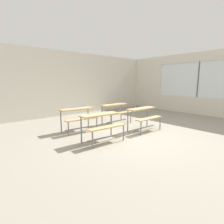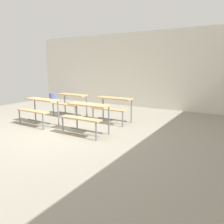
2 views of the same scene
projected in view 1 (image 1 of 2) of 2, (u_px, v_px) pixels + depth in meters
name	position (u px, v px, depth m)	size (l,w,h in m)	color
ground	(137.00, 137.00, 5.18)	(10.00, 9.00, 0.05)	gray
wall_back	(66.00, 84.00, 8.29)	(10.00, 0.12, 3.00)	silver
wall_right	(212.00, 85.00, 8.04)	(0.12, 9.00, 3.00)	silver
desk_bench_r0c0	(102.00, 121.00, 4.66)	(1.12, 0.63, 0.74)	tan
desk_bench_r0c1	(144.00, 114.00, 5.73)	(1.10, 0.59, 0.74)	tan
desk_bench_r1c0	(79.00, 114.00, 5.64)	(1.13, 0.64, 0.74)	tan
desk_bench_r1c1	(116.00, 109.00, 6.70)	(1.10, 0.59, 0.74)	tan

